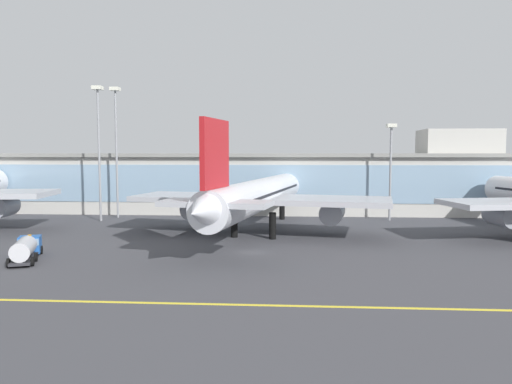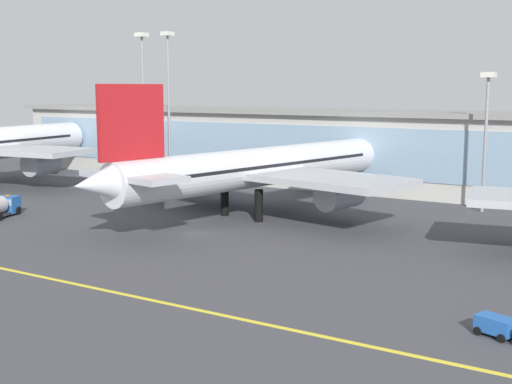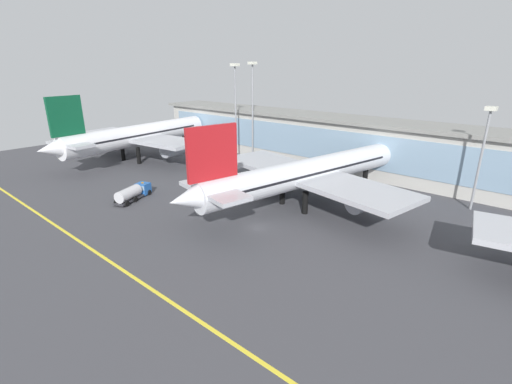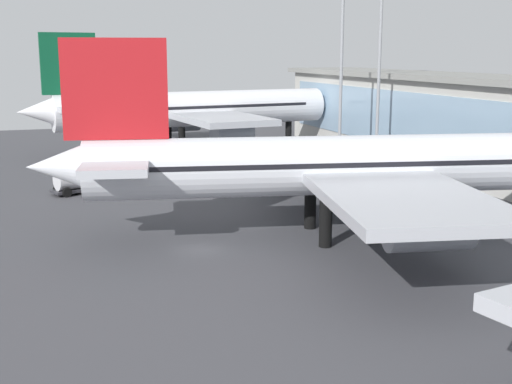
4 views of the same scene
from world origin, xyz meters
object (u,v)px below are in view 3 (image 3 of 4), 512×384
fuel_tanker_truck (134,192)px  apron_light_mast_west (253,99)px  airliner_near_right (307,173)px  apron_light_mast_east (484,142)px  airliner_near_left (138,136)px  apron_light_mast_centre (235,101)px

fuel_tanker_truck → apron_light_mast_west: (-2.45, 39.18, 15.64)m
airliner_near_right → apron_light_mast_east: apron_light_mast_east is taller
apron_light_mast_west → apron_light_mast_east: apron_light_mast_west is taller
airliner_near_left → apron_light_mast_east: bearing=-83.1°
fuel_tanker_truck → airliner_near_right: bearing=-74.3°
apron_light_mast_centre → fuel_tanker_truck: bearing=-83.1°
airliner_near_left → fuel_tanker_truck: size_ratio=5.95×
apron_light_mast_centre → airliner_near_left: bearing=-147.7°
apron_light_mast_west → apron_light_mast_east: size_ratio=1.40×
airliner_near_right → apron_light_mast_west: size_ratio=2.11×
fuel_tanker_truck → apron_light_mast_west: 42.25m
airliner_near_left → fuel_tanker_truck: (28.02, -19.17, -5.50)m
fuel_tanker_truck → apron_light_mast_east: bearing=-74.3°
airliner_near_right → apron_light_mast_east: bearing=-42.5°
apron_light_mast_west → airliner_near_left: bearing=-142.0°
airliner_near_right → apron_light_mast_centre: bearing=77.8°
fuel_tanker_truck → apron_light_mast_east: 66.58m
airliner_near_left → apron_light_mast_east: (80.95, 19.58, 5.89)m
fuel_tanker_truck → apron_light_mast_centre: (-4.13, 34.27, 15.41)m
airliner_near_left → apron_light_mast_centre: (23.90, 15.10, 9.91)m
apron_light_mast_centre → apron_light_mast_east: 57.37m
airliner_near_left → airliner_near_right: bearing=-95.4°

